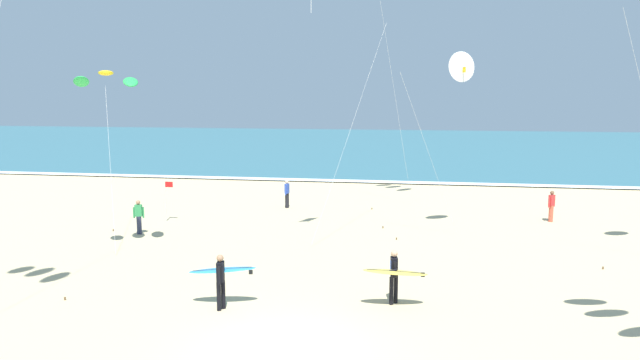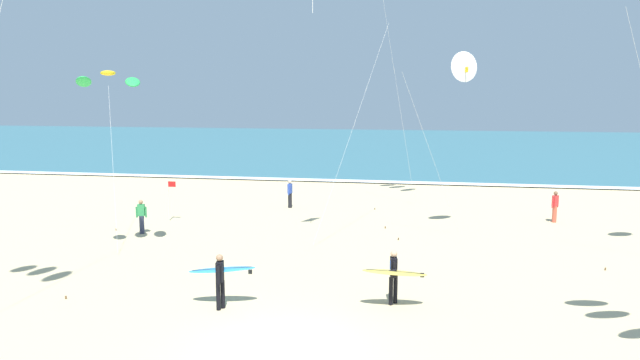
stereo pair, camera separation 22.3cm
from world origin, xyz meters
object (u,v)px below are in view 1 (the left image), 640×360
(kite_delta_ivory_low, at_px, (462,67))
(bystander_red_top, at_px, (551,206))
(surfer_trailing, at_px, (221,274))
(bystander_blue_top, at_px, (287,194))
(lifeguard_flag, at_px, (166,197))
(kite_arc_golden_distant, at_px, (106,79))
(surfer_lead, at_px, (395,273))
(bystander_green_top, at_px, (139,217))

(kite_delta_ivory_low, relative_size, bystander_red_top, 5.22)
(surfer_trailing, height_order, bystander_blue_top, surfer_trailing)
(kite_delta_ivory_low, bearing_deg, lifeguard_flag, 178.69)
(kite_delta_ivory_low, xyz_separation_m, lifeguard_flag, (-14.33, 0.33, -6.32))
(bystander_red_top, bearing_deg, bystander_blue_top, 174.54)
(kite_arc_golden_distant, bearing_deg, bystander_blue_top, 66.28)
(surfer_lead, bearing_deg, surfer_trailing, -168.81)
(bystander_blue_top, xyz_separation_m, lifeguard_flag, (-5.27, -4.36, 0.45))
(surfer_lead, xyz_separation_m, surfer_trailing, (-5.15, -1.02, 0.00))
(bystander_blue_top, bearing_deg, bystander_green_top, -127.39)
(surfer_trailing, height_order, kite_delta_ivory_low, kite_delta_ivory_low)
(surfer_trailing, height_order, bystander_red_top, surfer_trailing)
(surfer_lead, distance_m, bystander_blue_top, 15.72)
(kite_delta_ivory_low, distance_m, kite_arc_golden_distant, 14.97)
(surfer_lead, xyz_separation_m, bystander_red_top, (7.43, 12.96, -0.23))
(surfer_trailing, xyz_separation_m, bystander_green_top, (-6.80, 8.23, -0.23))
(surfer_lead, xyz_separation_m, bystander_green_top, (-11.95, 7.21, -0.23))
(bystander_green_top, distance_m, lifeguard_flag, 2.77)
(kite_delta_ivory_low, bearing_deg, surfer_trailing, -125.87)
(lifeguard_flag, bearing_deg, bystander_blue_top, 39.61)
(kite_delta_ivory_low, distance_m, bystander_red_top, 9.01)
(kite_delta_ivory_low, xyz_separation_m, kite_arc_golden_distant, (-13.73, -5.94, -0.61))
(bystander_blue_top, bearing_deg, surfer_trailing, -84.86)
(bystander_red_top, height_order, bystander_green_top, same)
(bystander_green_top, bearing_deg, kite_arc_golden_distant, -78.02)
(bystander_green_top, bearing_deg, lifeguard_flag, 86.93)
(kite_arc_golden_distant, bearing_deg, bystander_green_top, 101.98)
(bystander_green_top, bearing_deg, bystander_red_top, 16.54)
(bystander_green_top, height_order, lifeguard_flag, lifeguard_flag)
(surfer_trailing, relative_size, lifeguard_flag, 1.01)
(surfer_trailing, bearing_deg, kite_delta_ivory_low, 54.13)
(surfer_lead, distance_m, surfer_trailing, 5.25)
(bystander_blue_top, relative_size, lifeguard_flag, 0.76)
(kite_arc_golden_distant, xyz_separation_m, bystander_blue_top, (4.67, 10.63, -6.17))
(surfer_trailing, distance_m, lifeguard_flag, 12.82)
(lifeguard_flag, bearing_deg, surfer_lead, -40.09)
(kite_delta_ivory_low, relative_size, bystander_blue_top, 5.22)
(surfer_lead, relative_size, bystander_green_top, 1.27)
(kite_arc_golden_distant, distance_m, bystander_green_top, 7.15)
(surfer_trailing, height_order, bystander_green_top, surfer_trailing)
(kite_arc_golden_distant, xyz_separation_m, bystander_red_top, (18.63, 9.29, -6.17))
(kite_arc_golden_distant, relative_size, lifeguard_flag, 3.48)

